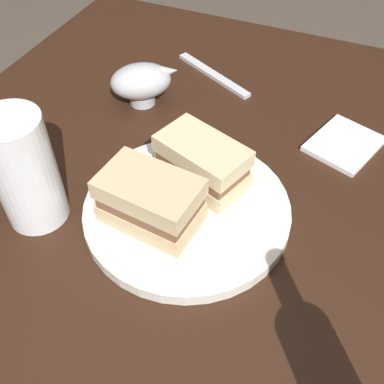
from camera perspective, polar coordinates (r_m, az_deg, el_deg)
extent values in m
plane|color=#4C4238|center=(1.24, 0.23, -23.05)|extent=(6.00, 6.00, 0.00)
cube|color=black|center=(0.92, 0.30, -15.65)|extent=(1.05, 0.92, 0.70)
cylinder|color=silver|center=(0.61, -0.43, -2.30)|extent=(0.28, 0.28, 0.02)
cube|color=beige|center=(0.62, 1.20, 2.39)|extent=(0.10, 0.14, 0.02)
cube|color=brown|center=(0.61, 1.23, 3.76)|extent=(0.10, 0.13, 0.02)
cube|color=beige|center=(0.60, 1.26, 5.20)|extent=(0.10, 0.14, 0.02)
cube|color=#CCB284|center=(0.58, -5.14, -2.52)|extent=(0.09, 0.13, 0.03)
cube|color=brown|center=(0.56, -5.28, -1.09)|extent=(0.08, 0.12, 0.02)
cube|color=#CCB284|center=(0.55, -5.44, 0.42)|extent=(0.09, 0.13, 0.03)
cube|color=#AD702D|center=(0.62, -3.55, 1.87)|extent=(0.04, 0.04, 0.02)
cube|color=#B77F33|center=(0.61, -7.33, -0.12)|extent=(0.05, 0.06, 0.02)
cube|color=#B77F33|center=(0.65, -1.60, 4.58)|extent=(0.05, 0.04, 0.02)
cube|color=#B77F33|center=(0.66, -0.05, 4.84)|extent=(0.05, 0.03, 0.02)
cylinder|color=white|center=(0.59, -20.37, 2.47)|extent=(0.08, 0.08, 0.16)
cylinder|color=#C67014|center=(0.62, -19.52, 0.11)|extent=(0.07, 0.07, 0.09)
cylinder|color=#B7B7BC|center=(0.80, -6.26, 11.68)|extent=(0.04, 0.04, 0.02)
ellipsoid|color=#B7B7BC|center=(0.78, -6.47, 13.72)|extent=(0.12, 0.12, 0.06)
ellipsoid|color=#381E0F|center=(0.78, -6.51, 14.15)|extent=(0.10, 0.10, 0.02)
cone|color=#B7B7BC|center=(0.78, -2.92, 14.93)|extent=(0.04, 0.04, 0.02)
cube|color=white|center=(0.75, 18.63, 5.75)|extent=(0.13, 0.12, 0.01)
cube|color=silver|center=(0.87, 2.70, 14.53)|extent=(0.10, 0.17, 0.01)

